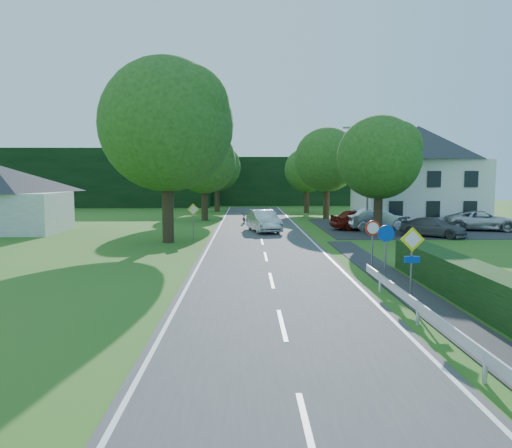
{
  "coord_description": "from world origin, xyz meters",
  "views": [
    {
      "loc": [
        -1.0,
        -7.71,
        4.2
      ],
      "look_at": [
        -0.53,
        16.51,
        1.89
      ],
      "focal_mm": 35.0,
      "sensor_mm": 36.0,
      "label": 1
    }
  ],
  "objects_px": {
    "moving_car": "(264,221)",
    "parked_car_silver_b": "(482,221)",
    "streetlight": "(366,173)",
    "parasol": "(403,213)",
    "motorcycle": "(244,218)",
    "parked_car_grey": "(433,227)",
    "parked_car_silver_a": "(376,219)",
    "parked_car_red": "(361,219)"
  },
  "relations": [
    {
      "from": "moving_car",
      "to": "parked_car_silver_b",
      "type": "relative_size",
      "value": 0.91
    },
    {
      "from": "streetlight",
      "to": "parasol",
      "type": "xyz_separation_m",
      "value": [
        4.45,
        5.0,
        -3.39
      ]
    },
    {
      "from": "motorcycle",
      "to": "moving_car",
      "type": "bearing_deg",
      "value": -79.32
    },
    {
      "from": "parked_car_silver_b",
      "to": "streetlight",
      "type": "bearing_deg",
      "value": 107.48
    },
    {
      "from": "streetlight",
      "to": "moving_car",
      "type": "xyz_separation_m",
      "value": [
        -7.76,
        -0.18,
        -3.61
      ]
    },
    {
      "from": "moving_car",
      "to": "parked_car_grey",
      "type": "bearing_deg",
      "value": -27.95
    },
    {
      "from": "streetlight",
      "to": "parked_car_grey",
      "type": "bearing_deg",
      "value": -41.76
    },
    {
      "from": "streetlight",
      "to": "motorcycle",
      "type": "xyz_separation_m",
      "value": [
        -9.26,
        6.35,
        -3.94
      ]
    },
    {
      "from": "streetlight",
      "to": "parked_car_silver_a",
      "type": "distance_m",
      "value": 3.88
    },
    {
      "from": "parked_car_silver_a",
      "to": "streetlight",
      "type": "bearing_deg",
      "value": 118.2
    },
    {
      "from": "parked_car_grey",
      "to": "parked_car_silver_b",
      "type": "distance_m",
      "value": 6.62
    },
    {
      "from": "parked_car_silver_a",
      "to": "motorcycle",
      "type": "bearing_deg",
      "value": 47.89
    },
    {
      "from": "parked_car_silver_a",
      "to": "parked_car_silver_b",
      "type": "relative_size",
      "value": 0.94
    },
    {
      "from": "motorcycle",
      "to": "parked_car_silver_b",
      "type": "xyz_separation_m",
      "value": [
        18.51,
        -5.92,
        0.27
      ]
    },
    {
      "from": "parked_car_silver_a",
      "to": "parked_car_grey",
      "type": "xyz_separation_m",
      "value": [
        2.85,
        -4.5,
        -0.19
      ]
    },
    {
      "from": "parked_car_silver_a",
      "to": "parked_car_grey",
      "type": "height_order",
      "value": "parked_car_silver_a"
    },
    {
      "from": "moving_car",
      "to": "parked_car_grey",
      "type": "height_order",
      "value": "moving_car"
    },
    {
      "from": "parked_car_red",
      "to": "parked_car_grey",
      "type": "xyz_separation_m",
      "value": [
        3.97,
        -4.67,
        -0.16
      ]
    },
    {
      "from": "streetlight",
      "to": "parked_car_grey",
      "type": "height_order",
      "value": "streetlight"
    },
    {
      "from": "parked_car_grey",
      "to": "streetlight",
      "type": "bearing_deg",
      "value": 86.78
    },
    {
      "from": "moving_car",
      "to": "parked_car_red",
      "type": "height_order",
      "value": "parked_car_red"
    },
    {
      "from": "moving_car",
      "to": "parked_car_silver_a",
      "type": "distance_m",
      "value": 8.92
    },
    {
      "from": "parked_car_silver_b",
      "to": "parasol",
      "type": "relative_size",
      "value": 2.37
    },
    {
      "from": "streetlight",
      "to": "parked_car_silver_a",
      "type": "relative_size",
      "value": 1.57
    },
    {
      "from": "motorcycle",
      "to": "parked_car_red",
      "type": "relative_size",
      "value": 0.39
    },
    {
      "from": "parked_car_silver_a",
      "to": "moving_car",
      "type": "bearing_deg",
      "value": 82.85
    },
    {
      "from": "streetlight",
      "to": "parked_car_silver_b",
      "type": "distance_m",
      "value": 9.96
    },
    {
      "from": "parked_car_red",
      "to": "parked_car_silver_a",
      "type": "distance_m",
      "value": 1.14
    },
    {
      "from": "motorcycle",
      "to": "parked_car_silver_a",
      "type": "distance_m",
      "value": 11.65
    },
    {
      "from": "motorcycle",
      "to": "parked_car_red",
      "type": "height_order",
      "value": "parked_car_red"
    },
    {
      "from": "moving_car",
      "to": "parasol",
      "type": "bearing_deg",
      "value": 10.9
    },
    {
      "from": "streetlight",
      "to": "parasol",
      "type": "distance_m",
      "value": 7.51
    },
    {
      "from": "streetlight",
      "to": "parked_car_grey",
      "type": "distance_m",
      "value": 6.47
    },
    {
      "from": "moving_car",
      "to": "motorcycle",
      "type": "distance_m",
      "value": 6.71
    },
    {
      "from": "streetlight",
      "to": "parked_car_silver_a",
      "type": "height_order",
      "value": "streetlight"
    },
    {
      "from": "streetlight",
      "to": "parked_car_red",
      "type": "height_order",
      "value": "streetlight"
    },
    {
      "from": "parasol",
      "to": "parked_car_grey",
      "type": "bearing_deg",
      "value": -93.59
    },
    {
      "from": "parked_car_red",
      "to": "parked_car_silver_b",
      "type": "relative_size",
      "value": 0.88
    },
    {
      "from": "parked_car_grey",
      "to": "parked_car_red",
      "type": "bearing_deg",
      "value": 78.96
    },
    {
      "from": "moving_car",
      "to": "parked_car_silver_a",
      "type": "height_order",
      "value": "parked_car_silver_a"
    },
    {
      "from": "parked_car_silver_a",
      "to": "parasol",
      "type": "distance_m",
      "value": 5.24
    },
    {
      "from": "motorcycle",
      "to": "parked_car_silver_b",
      "type": "distance_m",
      "value": 19.43
    }
  ]
}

